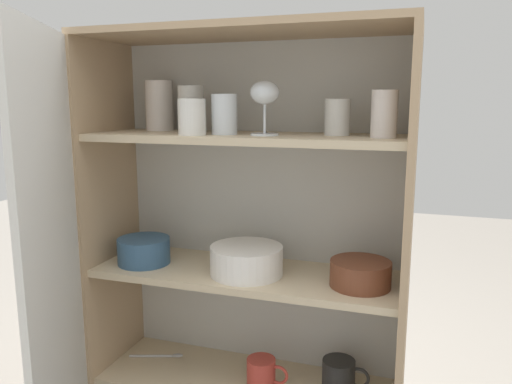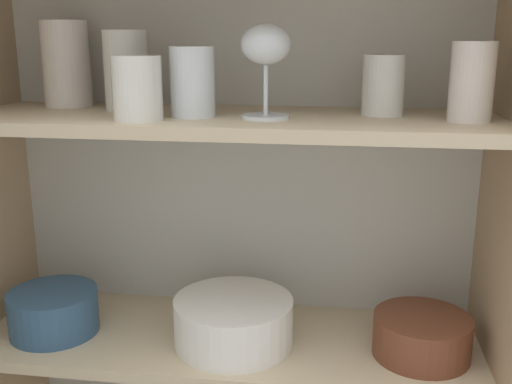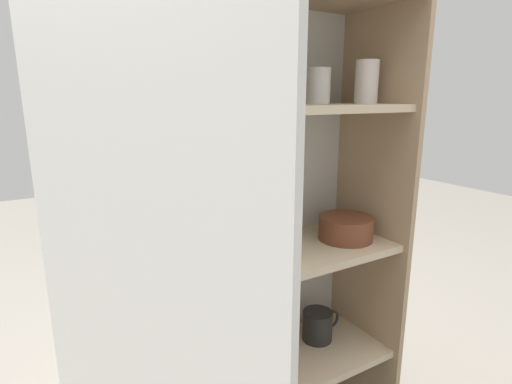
# 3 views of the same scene
# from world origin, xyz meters

# --- Properties ---
(cupboard_back_panel) EXTENTS (0.90, 0.02, 1.28)m
(cupboard_back_panel) POSITION_xyz_m (0.00, 0.29, 0.64)
(cupboard_back_panel) COLOR silver
(cupboard_back_panel) RESTS_ON ground_plane
(cupboard_side_right) EXTENTS (0.02, 0.32, 1.28)m
(cupboard_side_right) POSITION_xyz_m (0.44, 0.14, 0.64)
(cupboard_side_right) COLOR tan
(cupboard_side_right) RESTS_ON ground_plane
(shelf_board_middle) EXTENTS (0.86, 0.28, 0.02)m
(shelf_board_middle) POSITION_xyz_m (0.00, 0.14, 0.62)
(shelf_board_middle) COLOR beige
(shelf_board_upper) EXTENTS (0.86, 0.28, 0.02)m
(shelf_board_upper) POSITION_xyz_m (0.00, 0.14, 1.01)
(shelf_board_upper) COLOR beige
(tumbler_glass_0) EXTENTS (0.07, 0.07, 0.11)m
(tumbler_glass_0) POSITION_xyz_m (-0.05, 0.11, 1.08)
(tumbler_glass_0) COLOR white
(tumbler_glass_0) RESTS_ON shelf_board_upper
(tumbler_glass_1) EXTENTS (0.08, 0.08, 0.15)m
(tumbler_glass_1) POSITION_xyz_m (-0.30, 0.22, 1.10)
(tumbler_glass_1) COLOR silver
(tumbler_glass_1) RESTS_ON shelf_board_upper
(tumbler_glass_2) EXTENTS (0.07, 0.07, 0.10)m
(tumbler_glass_2) POSITION_xyz_m (-0.12, 0.06, 1.07)
(tumbler_glass_2) COLOR white
(tumbler_glass_2) RESTS_ON shelf_board_upper
(tumbler_glass_3) EXTENTS (0.06, 0.06, 0.12)m
(tumbler_glass_3) POSITION_xyz_m (0.37, 0.12, 1.08)
(tumbler_glass_3) COLOR silver
(tumbler_glass_3) RESTS_ON shelf_board_upper
(tumbler_glass_4) EXTENTS (0.07, 0.07, 0.09)m
(tumbler_glass_4) POSITION_xyz_m (0.25, 0.17, 1.07)
(tumbler_glass_4) COLOR white
(tumbler_glass_4) RESTS_ON shelf_board_upper
(tumbler_glass_5) EXTENTS (0.07, 0.07, 0.13)m
(tumbler_glass_5) POSITION_xyz_m (-0.18, 0.18, 1.09)
(tumbler_glass_5) COLOR white
(tumbler_glass_5) RESTS_ON shelf_board_upper
(wine_glass_0) EXTENTS (0.08, 0.08, 0.14)m
(wine_glass_0) POSITION_xyz_m (0.07, 0.11, 1.12)
(wine_glass_0) COLOR white
(wine_glass_0) RESTS_ON shelf_board_upper
(plate_stack_white) EXTENTS (0.20, 0.20, 0.08)m
(plate_stack_white) POSITION_xyz_m (0.01, 0.12, 0.67)
(plate_stack_white) COLOR white
(plate_stack_white) RESTS_ON shelf_board_middle
(mixing_bowl_large) EXTENTS (0.16, 0.16, 0.08)m
(mixing_bowl_large) POSITION_xyz_m (-0.31, 0.11, 0.67)
(mixing_bowl_large) COLOR #33567A
(mixing_bowl_large) RESTS_ON shelf_board_middle
(serving_bowl_small) EXTENTS (0.16, 0.16, 0.07)m
(serving_bowl_small) POSITION_xyz_m (0.33, 0.12, 0.67)
(serving_bowl_small) COLOR brown
(serving_bowl_small) RESTS_ON shelf_board_middle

